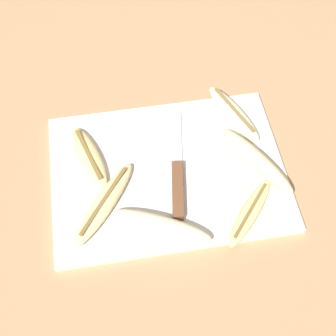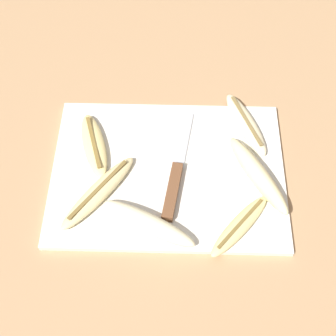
# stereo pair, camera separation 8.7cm
# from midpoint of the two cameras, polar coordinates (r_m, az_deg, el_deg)

# --- Properties ---
(ground_plane) EXTENTS (4.00, 4.00, 0.00)m
(ground_plane) POSITION_cam_midpoint_polar(r_m,az_deg,el_deg) (0.89, 2.79, -0.97)
(ground_plane) COLOR tan
(cutting_board) EXTENTS (0.44, 0.32, 0.01)m
(cutting_board) POSITION_cam_midpoint_polar(r_m,az_deg,el_deg) (0.89, 2.81, -0.77)
(cutting_board) COLOR white
(cutting_board) RESTS_ON ground_plane
(knife) EXTENTS (0.06, 0.25, 0.02)m
(knife) POSITION_cam_midpoint_polar(r_m,az_deg,el_deg) (0.86, 3.69, -1.93)
(knife) COLOR brown
(knife) RESTS_ON cutting_board
(banana_soft_right) EXTENTS (0.12, 0.18, 0.04)m
(banana_soft_right) POSITION_cam_midpoint_polar(r_m,az_deg,el_deg) (0.88, 13.72, -1.04)
(banana_soft_right) COLOR beige
(banana_soft_right) RESTS_ON cutting_board
(banana_golden_short) EXTENTS (0.08, 0.16, 0.02)m
(banana_golden_short) POSITION_cam_midpoint_polar(r_m,az_deg,el_deg) (0.90, -6.30, 2.59)
(banana_golden_short) COLOR #EDD689
(banana_golden_short) RESTS_ON cutting_board
(banana_mellow_near) EXTENTS (0.14, 0.17, 0.02)m
(banana_mellow_near) POSITION_cam_midpoint_polar(r_m,az_deg,el_deg) (0.85, -5.58, -3.19)
(banana_mellow_near) COLOR beige
(banana_mellow_near) RESTS_ON cutting_board
(banana_spotted_left) EXTENTS (0.12, 0.14, 0.02)m
(banana_spotted_left) POSITION_cam_midpoint_polar(r_m,az_deg,el_deg) (0.83, 11.74, -7.15)
(banana_spotted_left) COLOR #DBC684
(banana_spotted_left) RESTS_ON cutting_board
(banana_pale_long) EXTENTS (0.10, 0.16, 0.02)m
(banana_pale_long) POSITION_cam_midpoint_polar(r_m,az_deg,el_deg) (0.95, 12.07, 5.10)
(banana_pale_long) COLOR beige
(banana_pale_long) RESTS_ON cutting_board
(banana_bright_far) EXTENTS (0.18, 0.11, 0.03)m
(banana_bright_far) POSITION_cam_midpoint_polar(r_m,az_deg,el_deg) (0.81, 0.70, -7.01)
(banana_bright_far) COLOR beige
(banana_bright_far) RESTS_ON cutting_board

